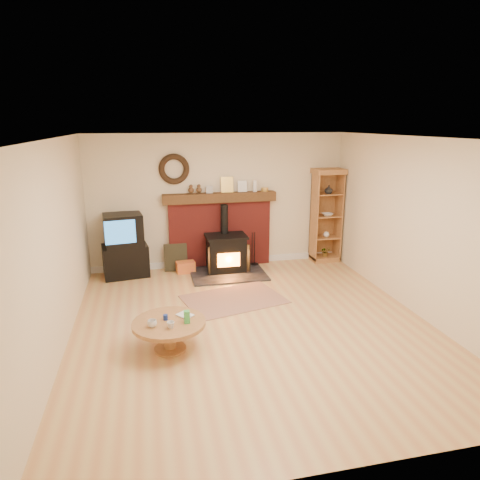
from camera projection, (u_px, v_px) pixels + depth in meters
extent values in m
plane|color=tan|center=(252.00, 324.00, 6.12)|extent=(5.50, 5.50, 0.00)
cube|color=beige|center=(219.00, 201.00, 8.37)|extent=(5.00, 0.02, 2.60)
cube|color=beige|center=(342.00, 330.00, 3.19)|extent=(5.00, 0.02, 2.60)
cube|color=beige|center=(56.00, 248.00, 5.26)|extent=(0.02, 5.50, 2.60)
cube|color=beige|center=(417.00, 227.00, 6.29)|extent=(0.02, 5.50, 2.60)
cube|color=white|center=(254.00, 138.00, 5.43)|extent=(5.00, 5.50, 0.02)
cube|color=white|center=(220.00, 262.00, 8.68)|extent=(5.00, 0.04, 0.12)
torus|color=black|center=(174.00, 169.00, 7.96)|extent=(0.57, 0.11, 0.57)
cube|color=maroon|center=(220.00, 234.00, 8.47)|extent=(2.00, 0.15, 1.30)
cube|color=#351F10|center=(220.00, 198.00, 8.24)|extent=(2.20, 0.22, 0.18)
cube|color=#999999|center=(209.00, 190.00, 8.16)|extent=(0.13, 0.05, 0.14)
cube|color=gold|center=(227.00, 185.00, 8.23)|extent=(0.24, 0.06, 0.30)
cube|color=white|center=(242.00, 186.00, 8.31)|extent=(0.18, 0.05, 0.22)
cylinder|color=white|center=(255.00, 186.00, 8.34)|extent=(0.08, 0.08, 0.22)
cylinder|color=gold|center=(265.00, 189.00, 8.40)|extent=(0.14, 0.14, 0.07)
cube|color=black|center=(228.00, 274.00, 8.11)|extent=(1.40, 1.00, 0.03)
cube|color=black|center=(226.00, 254.00, 8.21)|extent=(0.70, 0.50, 0.65)
cube|color=black|center=(226.00, 236.00, 8.11)|extent=(0.77, 0.55, 0.04)
cylinder|color=black|center=(224.00, 219.00, 8.17)|extent=(0.14, 0.14, 0.56)
cube|color=orange|center=(229.00, 260.00, 7.97)|extent=(0.42, 0.02, 0.26)
cube|color=black|center=(211.00, 259.00, 7.96)|extent=(0.17, 0.23, 0.52)
cube|color=black|center=(245.00, 257.00, 8.09)|extent=(0.17, 0.23, 0.52)
cube|color=brown|center=(234.00, 299.00, 6.97)|extent=(1.76, 1.41, 0.01)
cube|color=black|center=(126.00, 260.00, 7.99)|extent=(0.88, 0.67, 0.59)
cube|color=black|center=(123.00, 230.00, 7.84)|extent=(0.74, 0.65, 0.59)
cube|color=#276CB0|center=(120.00, 232.00, 7.55)|extent=(0.53, 0.09, 0.43)
cube|color=brown|center=(324.00, 258.00, 8.94)|extent=(0.55, 0.40, 0.10)
cube|color=brown|center=(323.00, 215.00, 8.89)|extent=(0.55, 0.02, 1.75)
cube|color=brown|center=(314.00, 218.00, 8.65)|extent=(0.02, 0.40, 1.75)
cube|color=brown|center=(338.00, 216.00, 8.76)|extent=(0.02, 0.40, 1.75)
cube|color=brown|center=(329.00, 171.00, 8.46)|extent=(0.61, 0.44, 0.10)
cube|color=brown|center=(325.00, 237.00, 8.82)|extent=(0.51, 0.36, 0.02)
cube|color=brown|center=(326.00, 216.00, 8.70)|extent=(0.51, 0.36, 0.02)
cube|color=brown|center=(328.00, 194.00, 8.58)|extent=(0.51, 0.36, 0.02)
imported|color=white|center=(329.00, 189.00, 8.51)|extent=(0.17, 0.17, 0.17)
imported|color=white|center=(327.00, 215.00, 8.65)|extent=(0.22, 0.22, 0.05)
sphere|color=white|center=(326.00, 234.00, 8.76)|extent=(0.12, 0.12, 0.12)
imported|color=green|center=(325.00, 252.00, 8.85)|extent=(0.19, 0.16, 0.21)
cube|color=#EDA814|center=(186.00, 267.00, 8.21)|extent=(0.37, 0.25, 0.22)
cube|color=black|center=(176.00, 257.00, 8.27)|extent=(0.44, 0.12, 0.53)
cylinder|color=black|center=(254.00, 265.00, 8.61)|extent=(0.16, 0.16, 0.04)
cylinder|color=black|center=(252.00, 249.00, 8.51)|extent=(0.02, 0.02, 0.70)
cylinder|color=black|center=(255.00, 249.00, 8.52)|extent=(0.02, 0.02, 0.70)
cylinder|color=brown|center=(170.00, 349.00, 5.43)|extent=(0.41, 0.41, 0.03)
cylinder|color=brown|center=(170.00, 337.00, 5.39)|extent=(0.15, 0.15, 0.32)
cylinder|color=brown|center=(169.00, 323.00, 5.34)|extent=(0.92, 0.92, 0.05)
imported|color=white|center=(152.00, 323.00, 5.18)|extent=(0.11, 0.11, 0.09)
imported|color=white|center=(171.00, 325.00, 5.15)|extent=(0.09, 0.09, 0.09)
imported|color=#4C331E|center=(181.00, 317.00, 5.42)|extent=(0.15, 0.21, 0.02)
cylinder|color=navy|center=(165.00, 317.00, 5.37)|extent=(0.06, 0.06, 0.07)
cube|color=green|center=(187.00, 317.00, 5.28)|extent=(0.07, 0.07, 0.16)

